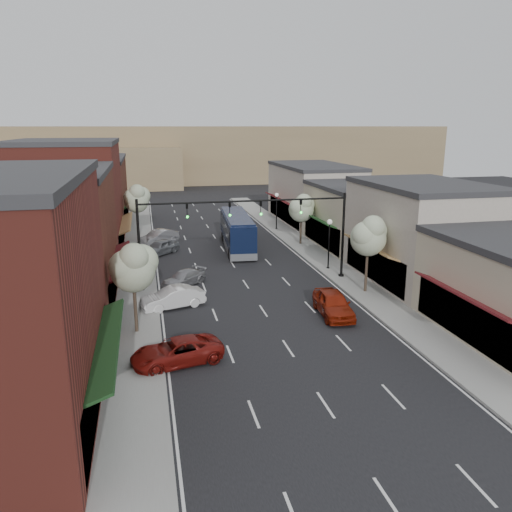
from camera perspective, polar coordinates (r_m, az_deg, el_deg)
ground at (r=32.04m, az=1.68°, el=-7.54°), size 160.00×160.00×0.00m
sidewalk_left at (r=48.75m, az=-13.40°, el=-0.04°), size 2.80×73.00×0.15m
sidewalk_right at (r=51.23m, az=5.71°, el=1.00°), size 2.80×73.00×0.15m
curb_left at (r=48.74m, az=-11.76°, el=0.05°), size 0.25×73.00×0.17m
curb_right at (r=50.82m, az=4.21°, el=0.92°), size 0.25×73.00×0.17m
bldg_left_midnear at (r=36.18m, az=-23.23°, el=1.58°), size 10.14×14.10×9.40m
bldg_left_midfar at (r=49.67m, az=-20.53°, el=5.98°), size 10.14×14.10×10.90m
bldg_left_far at (r=65.58m, az=-18.63°, el=6.93°), size 10.14×18.10×8.40m
bldg_right_midnear at (r=41.46m, az=18.31°, el=2.50°), size 9.14×12.10×7.90m
bldg_right_midfar at (r=52.04m, az=11.54°, el=4.47°), size 9.14×12.10×6.40m
bldg_right_far at (r=64.84m, az=6.55°, el=7.07°), size 9.14×16.10×7.40m
hill_far at (r=119.12m, az=-9.21°, el=11.53°), size 120.00×30.00×12.00m
hill_near at (r=108.48m, az=-22.21°, el=9.30°), size 50.00×20.00×8.00m
signal_mast_right at (r=39.68m, az=6.78°, el=3.68°), size 8.22×0.46×7.00m
signal_mast_left at (r=37.53m, az=-9.67°, el=2.95°), size 8.22×0.46×7.00m
tree_right_near at (r=37.06m, az=12.82°, el=2.37°), size 2.85×2.65×5.95m
tree_right_far at (r=51.79m, az=5.27°, el=5.58°), size 2.85×2.65×5.43m
tree_left_near at (r=29.75m, az=-13.83°, el=-1.14°), size 2.85×2.65×5.69m
tree_left_far at (r=55.20m, az=-13.47°, el=6.44°), size 2.85×2.65×6.13m
lamp_post_near at (r=43.04m, az=8.37°, el=2.29°), size 0.44×0.44×4.44m
lamp_post_far at (r=59.43m, az=2.37°, el=5.83°), size 0.44×0.44×4.44m
coach_bus at (r=50.46m, az=-2.19°, el=2.88°), size 3.31×11.52×3.48m
red_hatchback at (r=33.22m, az=8.82°, el=-5.38°), size 2.29×4.93×1.63m
parked_car_a at (r=26.85m, az=-9.04°, el=-10.74°), size 5.19×3.25×1.34m
parked_car_b at (r=34.67m, az=-9.49°, el=-4.72°), size 4.61×2.66×1.44m
parked_car_c at (r=39.29m, az=-8.27°, el=-2.55°), size 4.10×3.91×1.17m
parked_car_d at (r=49.14m, az=-10.88°, el=0.99°), size 4.19×4.22×1.44m
parked_car_e at (r=53.52m, az=-11.05°, el=2.13°), size 4.50×4.20×1.51m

